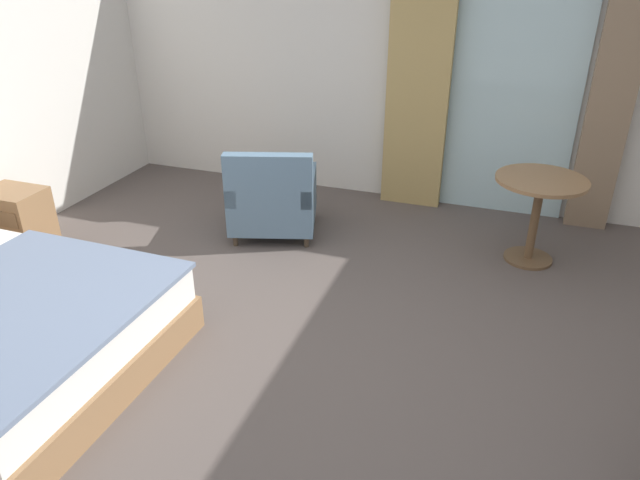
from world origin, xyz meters
TOP-DOWN VIEW (x-y plane):
  - ground at (0.00, 0.00)m, footprint 6.73×6.42m
  - wall_back at (0.00, 2.95)m, footprint 6.33×0.12m
  - balcony_glass_door at (1.00, 2.87)m, footprint 1.22×0.02m
  - curtain_panel_left at (0.17, 2.77)m, footprint 0.59×0.10m
  - curtain_panel_right at (1.83, 2.77)m, footprint 0.36×0.10m
  - nightstand at (-2.75, 0.61)m, footprint 0.49×0.38m
  - armchair_by_window at (-0.86, 1.65)m, footprint 0.94×0.95m
  - round_cafe_table at (1.35, 1.89)m, footprint 0.71×0.71m

SIDE VIEW (x-z plane):
  - ground at x=0.00m, z-range -0.10..0.00m
  - nightstand at x=-2.75m, z-range 0.00..0.56m
  - armchair_by_window at x=-0.86m, z-range -0.09..0.75m
  - round_cafe_table at x=1.35m, z-range 0.18..0.90m
  - balcony_glass_door at x=1.00m, z-range 0.00..2.26m
  - curtain_panel_left at x=0.17m, z-range 0.00..2.45m
  - curtain_panel_right at x=1.83m, z-range 0.00..2.45m
  - wall_back at x=0.00m, z-range 0.00..2.57m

